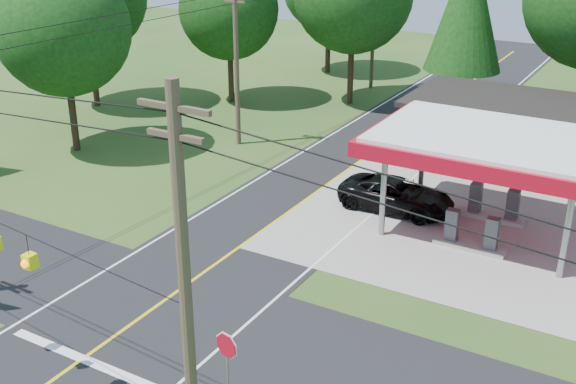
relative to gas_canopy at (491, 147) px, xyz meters
The scene contains 12 objects.
ground 16.38m from the gas_canopy, 124.70° to the right, with size 120.00×120.00×0.00m, color #26491A.
main_highway 16.37m from the gas_canopy, 124.70° to the right, with size 8.00×120.00×0.02m, color black.
cross_road 16.37m from the gas_canopy, 124.70° to the right, with size 70.00×7.00×0.02m, color black.
lane_center_yellow 16.37m from the gas_canopy, 124.70° to the right, with size 0.15×110.00×0.00m, color yellow.
gas_canopy is the anchor object (origin of this frame).
convenience_store 10.31m from the gas_canopy, 84.28° to the left, with size 16.40×7.55×3.80m.
utility_pole_near_right 20.13m from the gas_canopy, 94.29° to the right, with size 1.80×0.30×11.50m.
utility_pole_far_left 17.74m from the gas_canopy, 163.61° to the left, with size 1.80×0.30×10.00m.
utility_pole_north 26.92m from the gas_canopy, 125.17° to the left, with size 0.30×0.30×9.50m.
treeline_backdrop 14.09m from the gas_canopy, 126.61° to the left, with size 70.27×51.59×13.30m.
suv_car 5.71m from the gas_canopy, behind, with size 5.72×5.72×1.59m, color black.
octagonal_stop_sign 16.52m from the gas_canopy, 101.76° to the right, with size 0.90×0.22×2.65m.
Camera 1 is at (16.43, -17.84, 14.91)m, focal length 45.00 mm.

